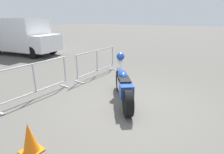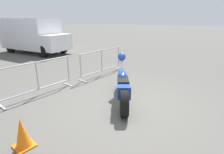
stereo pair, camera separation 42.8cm
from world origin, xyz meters
name	(u,v)px [view 2 (the right image)]	position (x,y,z in m)	size (l,w,h in m)	color
ground_plane	(124,104)	(0.00, 0.00, 0.00)	(120.00, 120.00, 0.00)	#54514C
motorcycle	(123,85)	(0.11, 0.16, 0.49)	(1.83, 1.65, 1.29)	black
crowd_barrier_near	(38,78)	(-1.28, 2.37, 0.56)	(2.41, 0.53, 1.07)	#9EA0A5
crowd_barrier_far	(102,62)	(1.50, 2.37, 0.56)	(2.41, 0.53, 1.07)	#9EA0A5
delivery_van	(33,35)	(2.04, 9.60, 1.24)	(3.01, 5.31, 2.31)	white
planter_island	(40,39)	(4.66, 14.02, 0.41)	(3.23, 3.23, 1.19)	#ADA89E
traffic_cone	(22,133)	(-2.61, 0.33, 0.29)	(0.34, 0.34, 0.59)	orange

